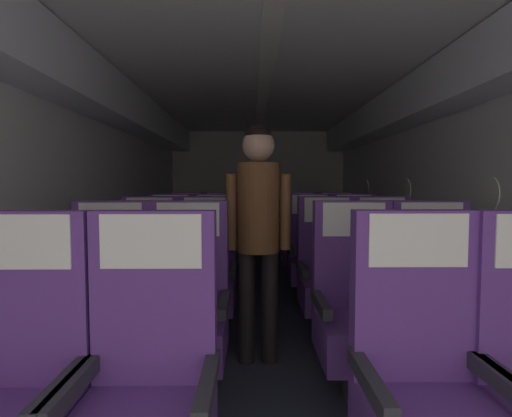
% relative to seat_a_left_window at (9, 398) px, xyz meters
% --- Properties ---
extents(ground, '(3.38, 7.98, 0.02)m').
position_rel_seat_a_left_window_xyz_m(ground, '(0.96, 2.22, -0.48)').
color(ground, '#2D3342').
extents(fuselage_shell, '(3.26, 7.63, 2.22)m').
position_rel_seat_a_left_window_xyz_m(fuselage_shell, '(0.96, 2.48, 1.13)').
color(fuselage_shell, silver).
rests_on(fuselage_shell, ground).
extents(seat_a_left_window, '(0.49, 0.52, 1.11)m').
position_rel_seat_a_left_window_xyz_m(seat_a_left_window, '(0.00, 0.00, 0.00)').
color(seat_a_left_window, '#38383D').
rests_on(seat_a_left_window, ground).
extents(seat_a_left_aisle, '(0.49, 0.52, 1.11)m').
position_rel_seat_a_left_window_xyz_m(seat_a_left_aisle, '(0.47, 0.01, 0.00)').
color(seat_a_left_aisle, '#38383D').
rests_on(seat_a_left_aisle, ground).
extents(seat_a_right_window, '(0.49, 0.52, 1.11)m').
position_rel_seat_a_left_window_xyz_m(seat_a_right_window, '(1.46, 0.02, 0.00)').
color(seat_a_right_window, '#38383D').
rests_on(seat_a_right_window, ground).
extents(seat_b_left_window, '(0.49, 0.52, 1.11)m').
position_rel_seat_a_left_window_xyz_m(seat_b_left_window, '(0.00, 0.93, 0.00)').
color(seat_b_left_window, '#38383D').
rests_on(seat_b_left_window, ground).
extents(seat_b_left_aisle, '(0.49, 0.52, 1.11)m').
position_rel_seat_a_left_window_xyz_m(seat_b_left_aisle, '(0.46, 0.93, 0.00)').
color(seat_b_left_aisle, '#38383D').
rests_on(seat_b_left_aisle, ground).
extents(seat_b_right_aisle, '(0.49, 0.52, 1.11)m').
position_rel_seat_a_left_window_xyz_m(seat_b_right_aisle, '(1.92, 0.94, 0.00)').
color(seat_b_right_aisle, '#38383D').
rests_on(seat_b_right_aisle, ground).
extents(seat_b_right_window, '(0.49, 0.52, 1.11)m').
position_rel_seat_a_left_window_xyz_m(seat_b_right_window, '(1.45, 0.92, 0.00)').
color(seat_b_right_window, '#38383D').
rests_on(seat_b_right_window, ground).
extents(seat_c_left_window, '(0.49, 0.52, 1.11)m').
position_rel_seat_a_left_window_xyz_m(seat_c_left_window, '(0.01, 1.82, 0.00)').
color(seat_c_left_window, '#38383D').
rests_on(seat_c_left_window, ground).
extents(seat_c_left_aisle, '(0.49, 0.52, 1.11)m').
position_rel_seat_a_left_window_xyz_m(seat_c_left_aisle, '(0.47, 1.84, 0.00)').
color(seat_c_left_aisle, '#38383D').
rests_on(seat_c_left_aisle, ground).
extents(seat_c_right_aisle, '(0.49, 0.52, 1.11)m').
position_rel_seat_a_left_window_xyz_m(seat_c_right_aisle, '(1.92, 1.84, 0.00)').
color(seat_c_right_aisle, '#38383D').
rests_on(seat_c_right_aisle, ground).
extents(seat_c_right_window, '(0.49, 0.52, 1.11)m').
position_rel_seat_a_left_window_xyz_m(seat_c_right_window, '(1.46, 1.84, 0.00)').
color(seat_c_right_window, '#38383D').
rests_on(seat_c_right_window, ground).
extents(seat_d_left_window, '(0.49, 0.52, 1.11)m').
position_rel_seat_a_left_window_xyz_m(seat_d_left_window, '(-0.00, 2.75, 0.00)').
color(seat_d_left_window, '#38383D').
rests_on(seat_d_left_window, ground).
extents(seat_d_left_aisle, '(0.49, 0.52, 1.11)m').
position_rel_seat_a_left_window_xyz_m(seat_d_left_aisle, '(0.46, 2.75, 0.00)').
color(seat_d_left_aisle, '#38383D').
rests_on(seat_d_left_aisle, ground).
extents(seat_d_right_aisle, '(0.49, 0.52, 1.11)m').
position_rel_seat_a_left_window_xyz_m(seat_d_right_aisle, '(1.92, 2.76, 0.00)').
color(seat_d_right_aisle, '#38383D').
rests_on(seat_d_right_aisle, ground).
extents(seat_d_right_window, '(0.49, 0.52, 1.11)m').
position_rel_seat_a_left_window_xyz_m(seat_d_right_window, '(1.45, 2.75, 0.00)').
color(seat_d_right_window, '#38383D').
rests_on(seat_d_right_window, ground).
extents(seat_e_left_window, '(0.49, 0.52, 1.11)m').
position_rel_seat_a_left_window_xyz_m(seat_e_left_window, '(0.01, 3.67, 0.00)').
color(seat_e_left_window, '#38383D').
rests_on(seat_e_left_window, ground).
extents(seat_e_left_aisle, '(0.49, 0.52, 1.11)m').
position_rel_seat_a_left_window_xyz_m(seat_e_left_aisle, '(0.46, 3.65, 0.00)').
color(seat_e_left_aisle, '#38383D').
rests_on(seat_e_left_aisle, ground).
extents(seat_e_right_aisle, '(0.49, 0.52, 1.11)m').
position_rel_seat_a_left_window_xyz_m(seat_e_right_aisle, '(1.92, 3.66, 0.00)').
color(seat_e_right_aisle, '#38383D').
rests_on(seat_e_right_aisle, ground).
extents(seat_e_right_window, '(0.49, 0.52, 1.11)m').
position_rel_seat_a_left_window_xyz_m(seat_e_right_window, '(1.46, 3.67, 0.00)').
color(seat_e_right_window, '#38383D').
rests_on(seat_e_right_window, ground).
extents(flight_attendant, '(0.43, 0.28, 1.60)m').
position_rel_seat_a_left_window_xyz_m(flight_attendant, '(0.89, 1.32, 0.52)').
color(flight_attendant, black).
rests_on(flight_attendant, ground).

